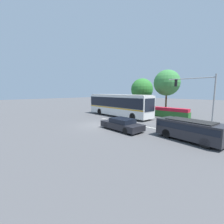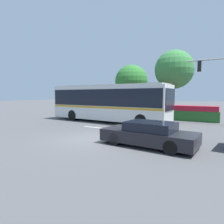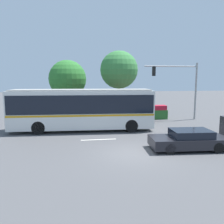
{
  "view_description": "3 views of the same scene",
  "coord_description": "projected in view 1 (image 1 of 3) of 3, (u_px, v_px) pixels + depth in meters",
  "views": [
    {
      "loc": [
        13.09,
        -10.89,
        3.78
      ],
      "look_at": [
        -0.8,
        2.9,
        1.14
      ],
      "focal_mm": 24.6,
      "sensor_mm": 36.0,
      "label": 1
    },
    {
      "loc": [
        6.37,
        -8.57,
        2.45
      ],
      "look_at": [
        -1.04,
        4.1,
        1.13
      ],
      "focal_mm": 31.02,
      "sensor_mm": 36.0,
      "label": 2
    },
    {
      "loc": [
        -3.06,
        -11.89,
        4.01
      ],
      "look_at": [
        -0.47,
        5.63,
        1.53
      ],
      "focal_mm": 36.39,
      "sensor_mm": 36.0,
      "label": 3
    }
  ],
  "objects": [
    {
      "name": "street_tree_left",
      "position": [
        142.0,
        89.0,
        29.94
      ],
      "size": [
        4.23,
        4.23,
        6.29
      ],
      "color": "brown",
      "rests_on": "ground"
    },
    {
      "name": "lane_stripe_mid",
      "position": [
        108.0,
        120.0,
        20.73
      ],
      "size": [
        2.4,
        0.16,
        0.01
      ],
      "primitive_type": "cube",
      "color": "silver",
      "rests_on": "ground"
    },
    {
      "name": "ground_plane",
      "position": [
        99.0,
        125.0,
        17.32
      ],
      "size": [
        140.0,
        140.0,
        0.0
      ],
      "primitive_type": "plane",
      "color": "#4C4C4F"
    },
    {
      "name": "traffic_light_pole",
      "position": [
        200.0,
        91.0,
        18.56
      ],
      "size": [
        5.57,
        0.24,
        5.77
      ],
      "rotation": [
        0.0,
        0.0,
        3.14
      ],
      "color": "gray",
      "rests_on": "ground"
    },
    {
      "name": "lane_stripe_near",
      "position": [
        145.0,
        127.0,
        16.54
      ],
      "size": [
        2.4,
        0.16,
        0.01
      ],
      "primitive_type": "cube",
      "color": "silver",
      "rests_on": "ground"
    },
    {
      "name": "city_bus",
      "position": [
        119.0,
        104.0,
        23.4
      ],
      "size": [
        11.34,
        3.0,
        3.31
      ],
      "rotation": [
        0.0,
        0.0,
        -0.05
      ],
      "color": "silver",
      "rests_on": "ground"
    },
    {
      "name": "suv_left_lane",
      "position": [
        190.0,
        129.0,
        11.78
      ],
      "size": [
        5.08,
        2.55,
        1.6
      ],
      "rotation": [
        0.0,
        0.0,
        3.0
      ],
      "color": "#232328",
      "rests_on": "ground"
    },
    {
      "name": "street_tree_centre",
      "position": [
        167.0,
        83.0,
        24.87
      ],
      "size": [
        4.17,
        4.17,
        7.26
      ],
      "color": "brown",
      "rests_on": "ground"
    },
    {
      "name": "sedan_foreground",
      "position": [
        122.0,
        124.0,
        15.06
      ],
      "size": [
        4.58,
        2.11,
        1.16
      ],
      "rotation": [
        0.0,
        0.0,
        3.07
      ],
      "color": "black",
      "rests_on": "ground"
    },
    {
      "name": "flowering_hedge",
      "position": [
        157.0,
        111.0,
        23.84
      ],
      "size": [
        9.62,
        1.03,
        1.42
      ],
      "color": "#286028",
      "rests_on": "ground"
    }
  ]
}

